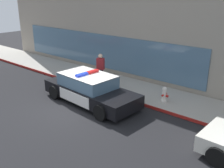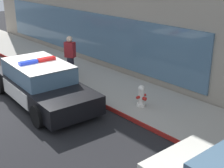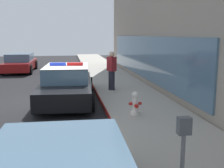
{
  "view_description": "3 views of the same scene",
  "coord_description": "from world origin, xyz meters",
  "px_view_note": "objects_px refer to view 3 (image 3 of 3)",
  "views": [
    {
      "loc": [
        8.18,
        -7.27,
        5.07
      ],
      "look_at": [
        0.88,
        1.41,
        1.0
      ],
      "focal_mm": 41.86,
      "sensor_mm": 36.0,
      "label": 1
    },
    {
      "loc": [
        9.21,
        -3.93,
        4.45
      ],
      "look_at": [
        2.94,
        1.54,
        1.31
      ],
      "focal_mm": 50.02,
      "sensor_mm": 36.0,
      "label": 2
    },
    {
      "loc": [
        10.66,
        0.9,
        2.58
      ],
      "look_at": [
        1.35,
        2.45,
        0.87
      ],
      "focal_mm": 43.61,
      "sensor_mm": 36.0,
      "label": 3
    }
  ],
  "objects_px": {
    "parking_meter": "(183,146)",
    "police_cruiser": "(67,84)",
    "fire_hydrant": "(135,103)",
    "pedestrian_on_sidewalk": "(112,71)",
    "car_far_lane": "(20,63)"
  },
  "relations": [
    {
      "from": "fire_hydrant",
      "to": "pedestrian_on_sidewalk",
      "type": "relative_size",
      "value": 0.42
    },
    {
      "from": "pedestrian_on_sidewalk",
      "to": "parking_meter",
      "type": "relative_size",
      "value": 1.28
    },
    {
      "from": "fire_hydrant",
      "to": "pedestrian_on_sidewalk",
      "type": "xyz_separation_m",
      "value": [
        -3.94,
        -0.09,
        0.51
      ]
    },
    {
      "from": "fire_hydrant",
      "to": "car_far_lane",
      "type": "bearing_deg",
      "value": -156.27
    },
    {
      "from": "fire_hydrant",
      "to": "police_cruiser",
      "type": "bearing_deg",
      "value": -144.0
    },
    {
      "from": "fire_hydrant",
      "to": "pedestrian_on_sidewalk",
      "type": "distance_m",
      "value": 3.97
    },
    {
      "from": "car_far_lane",
      "to": "parking_meter",
      "type": "relative_size",
      "value": 3.46
    },
    {
      "from": "pedestrian_on_sidewalk",
      "to": "parking_meter",
      "type": "distance_m",
      "value": 8.52
    },
    {
      "from": "car_far_lane",
      "to": "police_cruiser",
      "type": "bearing_deg",
      "value": -160.24
    },
    {
      "from": "police_cruiser",
      "to": "parking_meter",
      "type": "relative_size",
      "value": 3.8
    },
    {
      "from": "parking_meter",
      "to": "police_cruiser",
      "type": "bearing_deg",
      "value": -168.09
    },
    {
      "from": "police_cruiser",
      "to": "pedestrian_on_sidewalk",
      "type": "relative_size",
      "value": 2.97
    },
    {
      "from": "pedestrian_on_sidewalk",
      "to": "parking_meter",
      "type": "height_order",
      "value": "pedestrian_on_sidewalk"
    },
    {
      "from": "police_cruiser",
      "to": "fire_hydrant",
      "type": "height_order",
      "value": "police_cruiser"
    },
    {
      "from": "parking_meter",
      "to": "fire_hydrant",
      "type": "bearing_deg",
      "value": 173.78
    }
  ]
}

